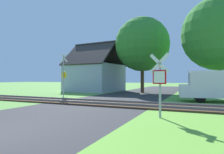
{
  "coord_description": "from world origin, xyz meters",
  "views": [
    {
      "loc": [
        6.09,
        -3.38,
        1.67
      ],
      "look_at": [
        0.5,
        9.48,
        1.8
      ],
      "focal_mm": 32.0,
      "sensor_mm": 36.0,
      "label": 1
    }
  ],
  "objects_px": {
    "house": "(95,76)",
    "tree_right": "(219,34)",
    "crossing_sign_far": "(64,73)",
    "tree_center": "(142,44)",
    "mail_truck": "(218,85)",
    "stop_sign_near": "(160,81)"
  },
  "relations": [
    {
      "from": "house",
      "to": "tree_right",
      "type": "height_order",
      "value": "tree_right"
    },
    {
      "from": "crossing_sign_far",
      "to": "tree_right",
      "type": "relative_size",
      "value": 0.42
    },
    {
      "from": "tree_center",
      "to": "crossing_sign_far",
      "type": "bearing_deg",
      "value": -117.74
    },
    {
      "from": "crossing_sign_far",
      "to": "mail_truck",
      "type": "height_order",
      "value": "crossing_sign_far"
    },
    {
      "from": "stop_sign_near",
      "to": "tree_center",
      "type": "relative_size",
      "value": 0.3
    },
    {
      "from": "stop_sign_near",
      "to": "mail_truck",
      "type": "distance_m",
      "value": 7.98
    },
    {
      "from": "crossing_sign_far",
      "to": "tree_center",
      "type": "height_order",
      "value": "tree_center"
    },
    {
      "from": "house",
      "to": "tree_center",
      "type": "distance_m",
      "value": 7.65
    },
    {
      "from": "stop_sign_near",
      "to": "tree_center",
      "type": "bearing_deg",
      "value": -60.07
    },
    {
      "from": "house",
      "to": "tree_center",
      "type": "height_order",
      "value": "tree_center"
    },
    {
      "from": "stop_sign_near",
      "to": "tree_center",
      "type": "xyz_separation_m",
      "value": [
        -4.72,
        14.95,
        4.26
      ]
    },
    {
      "from": "crossing_sign_far",
      "to": "house",
      "type": "bearing_deg",
      "value": 108.63
    },
    {
      "from": "tree_right",
      "to": "crossing_sign_far",
      "type": "bearing_deg",
      "value": -152.37
    },
    {
      "from": "crossing_sign_far",
      "to": "house",
      "type": "height_order",
      "value": "house"
    },
    {
      "from": "house",
      "to": "crossing_sign_far",
      "type": "bearing_deg",
      "value": -73.18
    },
    {
      "from": "tree_center",
      "to": "mail_truck",
      "type": "bearing_deg",
      "value": -44.85
    },
    {
      "from": "crossing_sign_far",
      "to": "house",
      "type": "distance_m",
      "value": 9.4
    },
    {
      "from": "tree_right",
      "to": "tree_center",
      "type": "height_order",
      "value": "tree_right"
    },
    {
      "from": "tree_right",
      "to": "mail_truck",
      "type": "xyz_separation_m",
      "value": [
        -0.54,
        -5.14,
        -4.69
      ]
    },
    {
      "from": "tree_right",
      "to": "mail_truck",
      "type": "relative_size",
      "value": 1.85
    },
    {
      "from": "tree_center",
      "to": "house",
      "type": "bearing_deg",
      "value": 178.62
    },
    {
      "from": "tree_right",
      "to": "tree_center",
      "type": "distance_m",
      "value": 8.39
    }
  ]
}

